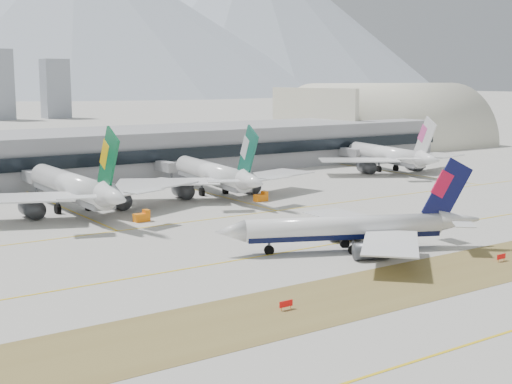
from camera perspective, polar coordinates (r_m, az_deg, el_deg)
ground at (r=142.05m, az=4.02°, el=-3.94°), size 3000.00×3000.00×0.00m
taxiing_airliner at (r=134.60m, az=7.82°, el=-2.91°), size 48.80×41.40×17.37m
widebody_eva at (r=176.04m, az=-14.36°, el=0.30°), size 62.92×61.33×22.42m
widebody_cathay at (r=196.69m, az=-3.30°, el=1.35°), size 58.44×57.62×21.00m
widebody_china_air at (r=251.21m, az=10.61°, el=2.85°), size 56.44×56.02×20.51m
terminal at (r=240.51m, az=-13.19°, el=2.99°), size 280.00×43.10×15.00m
hangar at (r=343.75m, az=10.32°, el=3.59°), size 91.00×60.00×60.00m
hold_sign_left at (r=100.38m, az=2.42°, el=-8.93°), size 2.20×0.15×1.35m
hold_sign_right at (r=133.17m, az=19.03°, el=-4.91°), size 2.20×0.15×1.35m
gse_c at (r=187.58m, az=0.43°, el=-0.42°), size 3.55×2.00×2.60m
gse_b at (r=162.94m, az=-9.09°, el=-1.97°), size 3.55×2.00×2.60m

